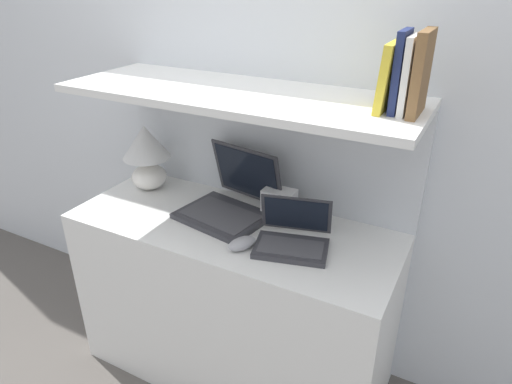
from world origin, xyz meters
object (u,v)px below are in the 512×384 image
Objects in this scene: router_box at (279,202)px; book_brown at (421,74)px; book_white at (409,75)px; book_navy at (400,72)px; book_yellow at (388,77)px; laptop_small at (293,237)px; table_lamp at (147,152)px; laptop_large at (231,202)px; computer_mouse at (242,244)px.

book_brown reaches higher than router_box.
book_white is at bearing 180.00° from book_brown.
book_yellow is (-0.03, -0.00, -0.02)m from book_navy.
book_brown is at bearing 14.69° from laptop_small.
table_lamp is at bearing 169.55° from laptop_small.
computer_mouse is (0.17, -0.21, -0.03)m from laptop_large.
router_box is at bearing 166.59° from book_navy.
router_box is 0.77m from book_brown.
book_white is at bearing 16.18° from laptop_small.
book_navy reaches higher than computer_mouse.
router_box is at bearing 88.17° from computer_mouse.
book_navy is (0.44, 0.19, 0.62)m from computer_mouse.
book_yellow is (0.39, -0.10, 0.57)m from router_box.
book_brown reaches higher than laptop_small.
book_navy is (1.06, -0.05, 0.47)m from table_lamp.
book_yellow is at bearing -3.03° from table_lamp.
laptop_small is (0.33, -0.11, -0.02)m from laptop_large.
laptop_small is 2.38× the size of computer_mouse.
laptop_small is at bearing -165.31° from book_brown.
book_brown is 1.01× the size of book_navy.
book_navy is at bearing 17.64° from laptop_small.
router_box is 0.70m from book_yellow.
book_yellow is at bearing 25.26° from computer_mouse.
book_navy is 1.17× the size of book_yellow.
router_box reaches higher than computer_mouse.
computer_mouse is at bearing -50.69° from laptop_large.
book_white is (0.46, 0.19, 0.61)m from computer_mouse.
laptop_small is at bearing -52.73° from router_box.
book_white is (0.45, -0.10, 0.58)m from router_box.
laptop_large is 0.27m from computer_mouse.
computer_mouse is 0.75m from book_yellow.
book_navy is (0.61, -0.02, 0.59)m from laptop_large.
router_box is 0.54× the size of book_navy.
book_navy is (0.28, 0.09, 0.60)m from laptop_small.
router_box is at bearing 127.27° from laptop_small.
laptop_large is 1.27× the size of laptop_small.
book_navy is at bearing 0.00° from book_yellow.
laptop_small is at bearing -163.82° from book_white.
book_yellow is at bearing -1.82° from laptop_large.
book_navy is (-0.03, 0.00, 0.01)m from book_white.
table_lamp is 1.25× the size of book_navy.
book_navy is (-0.06, 0.00, -0.00)m from book_brown.
laptop_large is at bearing 178.43° from book_brown.
router_box is at bearing 24.84° from laptop_large.
book_brown reaches higher than book_yellow.
router_box is (0.01, 0.29, 0.03)m from computer_mouse.
book_brown is (0.34, 0.09, 0.60)m from laptop_small.
router_box is (0.64, 0.05, -0.12)m from table_lamp.
laptop_large is at bearing 178.18° from book_yellow.
router_box is 0.64× the size of book_yellow.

